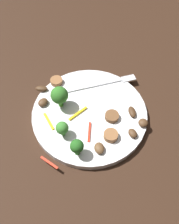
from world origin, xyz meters
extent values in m
plane|color=black|center=(0.00, 0.00, 0.00)|extent=(1.40, 1.40, 0.00)
cylinder|color=white|center=(0.00, 0.00, 0.01)|extent=(0.27, 0.27, 0.02)
cube|color=silver|center=(0.03, 0.07, 0.02)|extent=(0.15, 0.01, 0.00)
cube|color=silver|center=(0.12, 0.08, 0.02)|extent=(0.04, 0.02, 0.00)
cylinder|color=#347525|center=(-0.06, 0.03, 0.03)|extent=(0.01, 0.01, 0.03)
sphere|color=#2D6B23|center=(-0.06, 0.03, 0.06)|extent=(0.04, 0.04, 0.04)
cylinder|color=#296420|center=(-0.05, -0.10, 0.03)|extent=(0.01, 0.01, 0.02)
sphere|color=#235B1E|center=(-0.05, -0.10, 0.05)|extent=(0.03, 0.03, 0.03)
cylinder|color=#408630|center=(-0.07, -0.04, 0.03)|extent=(0.01, 0.01, 0.02)
sphere|color=#387A2D|center=(-0.07, -0.04, 0.04)|extent=(0.03, 0.03, 0.03)
cylinder|color=brown|center=(-0.06, 0.11, 0.02)|extent=(0.04, 0.04, 0.01)
cylinder|color=brown|center=(0.03, -0.07, 0.02)|extent=(0.03, 0.03, 0.01)
cylinder|color=brown|center=(0.05, -0.03, 0.02)|extent=(0.03, 0.03, 0.01)
ellipsoid|color=#4C331E|center=(0.11, -0.06, 0.02)|extent=(0.02, 0.02, 0.01)
ellipsoid|color=brown|center=(0.00, -0.10, 0.02)|extent=(0.02, 0.03, 0.01)
ellipsoid|color=#4C331E|center=(0.08, -0.08, 0.02)|extent=(0.02, 0.03, 0.01)
ellipsoid|color=#422B19|center=(0.10, -0.02, 0.02)|extent=(0.02, 0.03, 0.01)
ellipsoid|color=#4C331E|center=(-0.10, 0.05, 0.02)|extent=(0.03, 0.03, 0.01)
ellipsoid|color=#422B19|center=(-0.10, 0.09, 0.02)|extent=(0.03, 0.02, 0.01)
cube|color=red|center=(-0.01, -0.05, 0.02)|extent=(0.02, 0.05, 0.00)
cube|color=yellow|center=(-0.10, -0.01, 0.02)|extent=(0.02, 0.05, 0.00)
cube|color=red|center=(-0.11, -0.11, 0.02)|extent=(0.03, 0.04, 0.00)
cube|color=yellow|center=(-0.03, 0.00, 0.02)|extent=(0.05, 0.03, 0.00)
camera|label=1|loc=(-0.07, -0.31, 0.49)|focal=38.67mm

